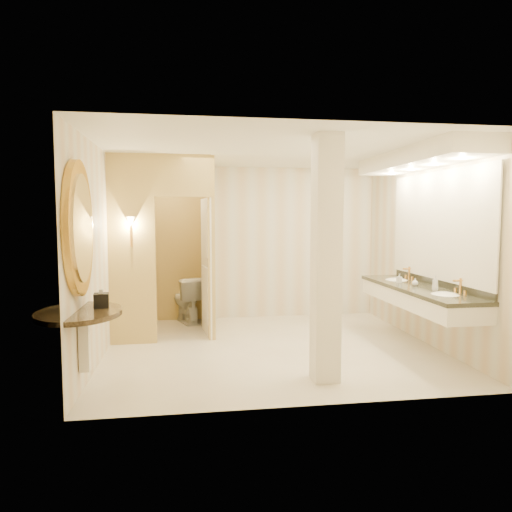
{
  "coord_description": "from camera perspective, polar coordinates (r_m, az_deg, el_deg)",
  "views": [
    {
      "loc": [
        -1.14,
        -6.12,
        1.81
      ],
      "look_at": [
        -0.19,
        0.2,
        1.27
      ],
      "focal_mm": 32.0,
      "sensor_mm": 36.0,
      "label": 1
    }
  ],
  "objects": [
    {
      "name": "floor",
      "position": [
        6.49,
        1.99,
        -11.36
      ],
      "size": [
        4.5,
        4.5,
        0.0
      ],
      "primitive_type": "plane",
      "color": "#EDE4CD",
      "rests_on": "ground"
    },
    {
      "name": "ceiling",
      "position": [
        6.29,
        2.07,
        12.98
      ],
      "size": [
        4.5,
        4.5,
        0.0
      ],
      "primitive_type": "plane",
      "rotation": [
        3.14,
        0.0,
        0.0
      ],
      "color": "white",
      "rests_on": "wall_back"
    },
    {
      "name": "wall_back",
      "position": [
        8.22,
        -0.52,
        1.64
      ],
      "size": [
        4.5,
        0.02,
        2.7
      ],
      "primitive_type": "cube",
      "color": "beige",
      "rests_on": "floor"
    },
    {
      "name": "wall_front",
      "position": [
        4.3,
        6.89,
        -1.31
      ],
      "size": [
        4.5,
        0.02,
        2.7
      ],
      "primitive_type": "cube",
      "color": "beige",
      "rests_on": "floor"
    },
    {
      "name": "wall_left",
      "position": [
        6.24,
        -18.73,
        0.37
      ],
      "size": [
        0.02,
        4.0,
        2.7
      ],
      "primitive_type": "cube",
      "color": "beige",
      "rests_on": "floor"
    },
    {
      "name": "wall_right",
      "position": [
        7.01,
        20.41,
        0.79
      ],
      "size": [
        0.02,
        4.0,
        2.7
      ],
      "primitive_type": "cube",
      "color": "beige",
      "rests_on": "floor"
    },
    {
      "name": "toilet_closet",
      "position": [
        7.11,
        -8.26,
        1.37
      ],
      "size": [
        1.5,
        1.55,
        2.7
      ],
      "color": "tan",
      "rests_on": "floor"
    },
    {
      "name": "wall_sconce",
      "position": [
        6.6,
        -15.38,
        4.0
      ],
      "size": [
        0.14,
        0.14,
        0.42
      ],
      "color": "gold",
      "rests_on": "toilet_closet"
    },
    {
      "name": "vanity",
      "position": [
        6.54,
        20.03,
        2.97
      ],
      "size": [
        0.75,
        2.62,
        2.09
      ],
      "color": "white",
      "rests_on": "floor"
    },
    {
      "name": "console_shelf",
      "position": [
        4.87,
        -21.2,
        -0.93
      ],
      "size": [
        1.04,
        1.04,
        1.97
      ],
      "color": "black",
      "rests_on": "floor"
    },
    {
      "name": "pillar",
      "position": [
        5.03,
        8.75,
        -0.45
      ],
      "size": [
        0.28,
        0.28,
        2.7
      ],
      "primitive_type": "cube",
      "color": "white",
      "rests_on": "floor"
    },
    {
      "name": "tissue_box",
      "position": [
        5.02,
        -18.77,
        -5.28
      ],
      "size": [
        0.16,
        0.16,
        0.15
      ],
      "primitive_type": "cube",
      "rotation": [
        0.0,
        0.0,
        0.12
      ],
      "color": "black",
      "rests_on": "console_shelf"
    },
    {
      "name": "toilet",
      "position": [
        8.0,
        -8.57,
        -5.37
      ],
      "size": [
        0.67,
        0.88,
        0.8
      ],
      "primitive_type": "imported",
      "rotation": [
        0.0,
        0.0,
        3.47
      ],
      "color": "white",
      "rests_on": "floor"
    },
    {
      "name": "soap_bottle_a",
      "position": [
        6.86,
        17.47,
        -2.66
      ],
      "size": [
        0.08,
        0.08,
        0.13
      ],
      "primitive_type": "imported",
      "rotation": [
        0.0,
        0.0,
        0.36
      ],
      "color": "beige",
      "rests_on": "vanity"
    },
    {
      "name": "soap_bottle_b",
      "position": [
        6.62,
        19.26,
        -3.08
      ],
      "size": [
        0.09,
        0.09,
        0.1
      ],
      "primitive_type": "imported",
      "rotation": [
        0.0,
        0.0,
        0.14
      ],
      "color": "silver",
      "rests_on": "vanity"
    },
    {
      "name": "soap_bottle_c",
      "position": [
        6.26,
        21.49,
        -3.17
      ],
      "size": [
        0.09,
        0.09,
        0.2
      ],
      "primitive_type": "imported",
      "rotation": [
        0.0,
        0.0,
        -0.17
      ],
      "color": "#C6B28C",
      "rests_on": "vanity"
    }
  ]
}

